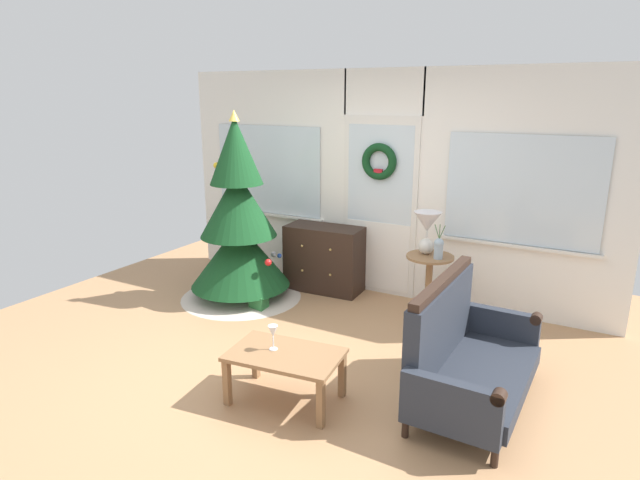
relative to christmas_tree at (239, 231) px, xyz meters
The scene contains 11 objects.
ground_plane 1.88m from the christmas_tree, 40.33° to the right, with size 6.76×6.76×0.00m, color #AD7F56.
back_wall_with_door 1.70m from the christmas_tree, 36.84° to the left, with size 5.20×0.19×2.55m.
christmas_tree is the anchor object (origin of this frame).
dresser_cabinet 1.07m from the christmas_tree, 43.47° to the left, with size 0.92×0.48×0.78m.
settee_sofa 2.96m from the christmas_tree, 17.86° to the right, with size 0.75×1.46×0.96m.
side_table 2.15m from the christmas_tree, 11.74° to the left, with size 0.50×0.48×0.69m.
table_lamp 2.08m from the christmas_tree, 13.15° to the left, with size 0.28×0.28×0.44m.
flower_vase 2.21m from the christmas_tree, ahead, with size 0.11×0.10×0.35m.
coffee_table 2.30m from the christmas_tree, 44.20° to the right, with size 0.90×0.61×0.40m.
wine_glass 2.19m from the christmas_tree, 46.07° to the right, with size 0.08×0.08×0.20m.
gift_box 0.84m from the christmas_tree, 27.91° to the right, with size 0.17×0.15×0.17m, color #266633.
Camera 1 is at (2.30, -3.50, 2.28)m, focal length 29.86 mm.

